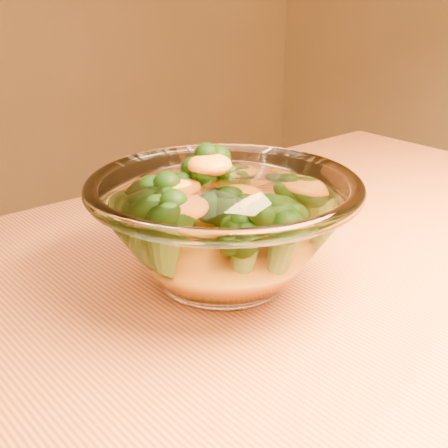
# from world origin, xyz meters

# --- Properties ---
(table) EXTENTS (1.20, 0.80, 0.75)m
(table) POSITION_xyz_m (0.00, 0.00, 0.65)
(table) COLOR #E17443
(table) RESTS_ON ground
(glass_bowl) EXTENTS (0.25, 0.25, 0.11)m
(glass_bowl) POSITION_xyz_m (0.02, 0.09, 0.81)
(glass_bowl) COLOR white
(glass_bowl) RESTS_ON table
(cheese_sauce) EXTENTS (0.12, 0.12, 0.03)m
(cheese_sauce) POSITION_xyz_m (0.02, 0.09, 0.78)
(cheese_sauce) COLOR orange
(cheese_sauce) RESTS_ON glass_bowl
(broccoli_heap) EXTENTS (0.18, 0.16, 0.09)m
(broccoli_heap) POSITION_xyz_m (0.02, 0.10, 0.82)
(broccoli_heap) COLOR black
(broccoli_heap) RESTS_ON cheese_sauce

